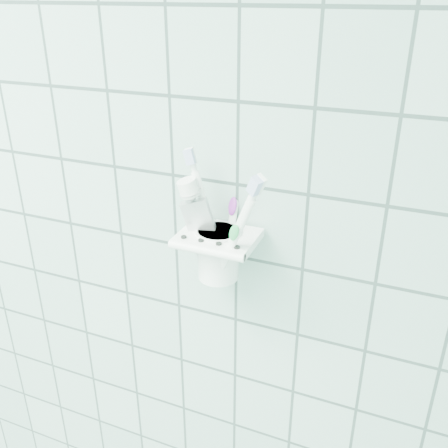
% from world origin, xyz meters
% --- Properties ---
extents(holder_bracket, '(0.11, 0.10, 0.04)m').
position_xyz_m(holder_bracket, '(0.63, 1.15, 1.30)').
color(holder_bracket, white).
rests_on(holder_bracket, wall_back).
extents(cup, '(0.07, 0.07, 0.08)m').
position_xyz_m(cup, '(0.63, 1.16, 1.28)').
color(cup, white).
rests_on(cup, holder_bracket).
extents(toothbrush_pink, '(0.06, 0.02, 0.20)m').
position_xyz_m(toothbrush_pink, '(0.64, 1.15, 1.34)').
color(toothbrush_pink, white).
rests_on(toothbrush_pink, cup).
extents(toothbrush_blue, '(0.02, 0.09, 0.19)m').
position_xyz_m(toothbrush_blue, '(0.64, 1.15, 1.34)').
color(toothbrush_blue, white).
rests_on(toothbrush_blue, cup).
extents(toothbrush_orange, '(0.09, 0.06, 0.21)m').
position_xyz_m(toothbrush_orange, '(0.63, 1.14, 1.35)').
color(toothbrush_orange, white).
rests_on(toothbrush_orange, cup).
extents(toothpaste_tube, '(0.07, 0.04, 0.16)m').
position_xyz_m(toothpaste_tube, '(0.62, 1.16, 1.33)').
color(toothpaste_tube, silver).
rests_on(toothpaste_tube, cup).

